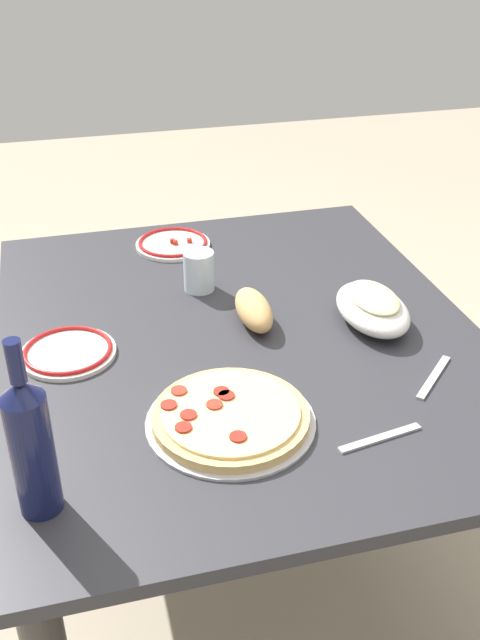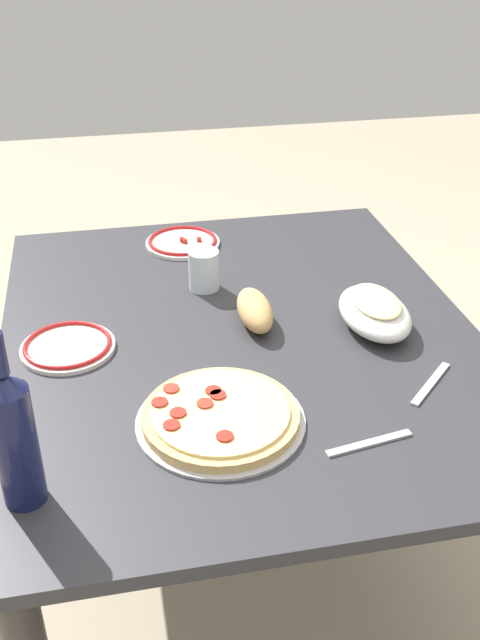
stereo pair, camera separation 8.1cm
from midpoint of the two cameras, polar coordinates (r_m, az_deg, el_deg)
The scene contains 11 objects.
ground_plane at distance 2.12m, azimuth 1.15°, elevation -17.64°, with size 8.00×8.00×0.00m, color tan.
dining_table at distance 1.71m, azimuth 1.37°, elevation -3.89°, with size 1.28×1.06×0.72m.
pepperoni_pizza at distance 1.38m, azimuth 0.16°, elevation -7.52°, with size 0.32×0.32×0.03m.
baked_pasta_dish at distance 1.69m, azimuth 11.78°, elevation 0.71°, with size 0.24×0.15×0.08m.
wine_bottle at distance 1.19m, azimuth -15.26°, elevation -8.74°, with size 0.07×0.07×0.32m.
water_glass at distance 1.81m, azimuth -1.54°, elevation 3.90°, with size 0.08×0.08×0.10m, color silver.
side_plate_near at distance 2.06m, azimuth -3.34°, elevation 6.06°, with size 0.21×0.21×0.02m.
side_plate_far at distance 1.62m, azimuth -11.84°, elevation -1.95°, with size 0.20×0.20×0.02m.
bread_loaf at distance 1.67m, azimuth 2.55°, elevation 0.75°, with size 0.18×0.08×0.07m, color tan.
fork_left at distance 1.54m, azimuth 16.07°, elevation -4.79°, with size 0.17×0.02×0.01m, color #B7B7BC.
fork_right at distance 1.37m, azimuth 11.72°, elevation -9.38°, with size 0.17×0.02×0.01m, color #B7B7BC.
Camera 2 is at (1.38, -0.28, 1.59)m, focal length 41.21 mm.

